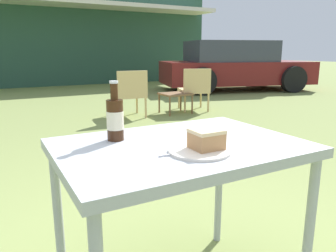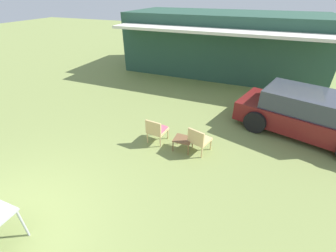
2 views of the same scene
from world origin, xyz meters
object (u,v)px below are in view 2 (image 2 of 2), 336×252
Objects in this scene: wicker_chair_plain at (199,139)px; wicker_chair_cushioned at (157,129)px; parked_car at (306,114)px; garden_side_table at (183,140)px.

wicker_chair_cushioned is at bearing 16.65° from wicker_chair_plain.
parked_car is 8.77× the size of garden_side_table.
wicker_chair_plain is at bearing -124.96° from parked_car.
garden_side_table is at bearing 23.72° from wicker_chair_plain.
wicker_chair_cushioned is at bearing -135.16° from parked_car.
garden_side_table is at bearing -178.95° from wicker_chair_cushioned.
wicker_chair_plain is (1.28, -0.02, 0.00)m from wicker_chair_cushioned.
parked_car is 4.64m from wicker_chair_cushioned.
parked_car reaches higher than garden_side_table.
parked_car is 3.96m from garden_side_table.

